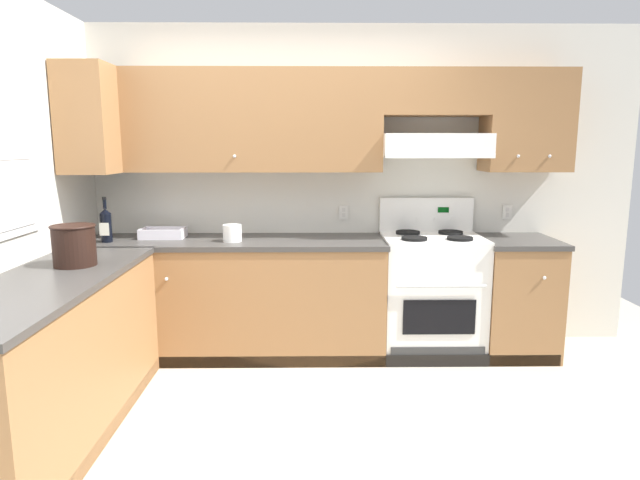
{
  "coord_description": "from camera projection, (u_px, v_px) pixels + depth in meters",
  "views": [
    {
      "loc": [
        0.19,
        -2.83,
        1.62
      ],
      "look_at": [
        0.24,
        0.7,
        1.0
      ],
      "focal_mm": 30.36,
      "sensor_mm": 36.0,
      "label": 1
    }
  ],
  "objects": [
    {
      "name": "counter_left_run",
      "position": [
        51.0,
        361.0,
        2.96
      ],
      "size": [
        0.63,
        1.91,
        0.91
      ],
      "color": "olive",
      "rests_on": "ground_plane"
    },
    {
      "name": "stove",
      "position": [
        431.0,
        293.0,
        4.23
      ],
      "size": [
        0.76,
        0.62,
        1.2
      ],
      "color": "white",
      "rests_on": "ground_plane"
    },
    {
      "name": "paper_towel_roll",
      "position": [
        232.0,
        233.0,
        4.03
      ],
      "size": [
        0.14,
        0.14,
        0.13
      ],
      "color": "white",
      "rests_on": "counter_back_run"
    },
    {
      "name": "ground_plane",
      "position": [
        279.0,
        435.0,
        3.06
      ],
      "size": [
        7.04,
        7.04,
        0.0
      ],
      "primitive_type": "plane",
      "color": "#B2AA99"
    },
    {
      "name": "bucket",
      "position": [
        74.0,
        245.0,
        3.21
      ],
      "size": [
        0.26,
        0.26,
        0.25
      ],
      "color": "black",
      "rests_on": "counter_left_run"
    },
    {
      "name": "wine_bottle",
      "position": [
        106.0,
        224.0,
        3.99
      ],
      "size": [
        0.08,
        0.08,
        0.34
      ],
      "color": "black",
      "rests_on": "counter_back_run"
    },
    {
      "name": "wall_back",
      "position": [
        338.0,
        163.0,
        4.31
      ],
      "size": [
        4.68,
        0.57,
        2.55
      ],
      "color": "silver",
      "rests_on": "ground_plane"
    },
    {
      "name": "bowl",
      "position": [
        163.0,
        234.0,
        4.19
      ],
      "size": [
        0.33,
        0.21,
        0.08
      ],
      "color": "silver",
      "rests_on": "counter_back_run"
    },
    {
      "name": "counter_back_run",
      "position": [
        292.0,
        297.0,
        4.21
      ],
      "size": [
        3.6,
        0.65,
        0.91
      ],
      "color": "olive",
      "rests_on": "ground_plane"
    }
  ]
}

